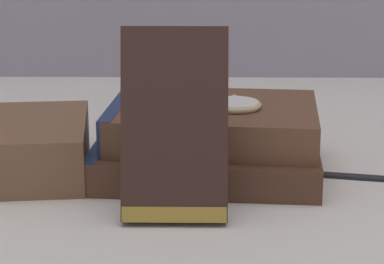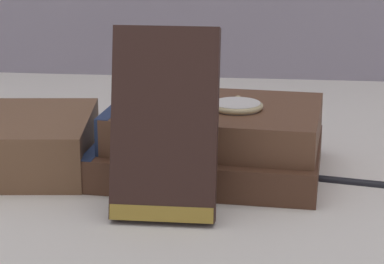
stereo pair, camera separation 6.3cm
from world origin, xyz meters
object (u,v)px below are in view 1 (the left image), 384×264
book_leaning_front (175,131)px  pocket_watch (235,105)px  book_flat_bottom (200,157)px  book_flat_top (205,122)px  fountain_pen (380,177)px

book_leaning_front → pocket_watch: size_ratio=2.96×
pocket_watch → book_flat_bottom: bearing=173.8°
book_flat_bottom → pocket_watch: 0.06m
book_flat_top → book_leaning_front: book_leaning_front is taller
book_flat_bottom → book_leaning_front: book_leaning_front is taller
book_flat_bottom → book_leaning_front: (-0.02, -0.10, 0.05)m
book_leaning_front → pocket_watch: 0.11m
pocket_watch → book_flat_top: bearing=160.5°
book_leaning_front → book_flat_top: bearing=77.5°
pocket_watch → fountain_pen: 0.14m
book_leaning_front → fountain_pen: size_ratio=1.12×
book_flat_bottom → book_leaning_front: 0.12m
book_flat_bottom → fountain_pen: (0.16, -0.02, -0.01)m
fountain_pen → book_flat_bottom: bearing=-177.6°
book_flat_top → book_leaning_front: 0.11m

